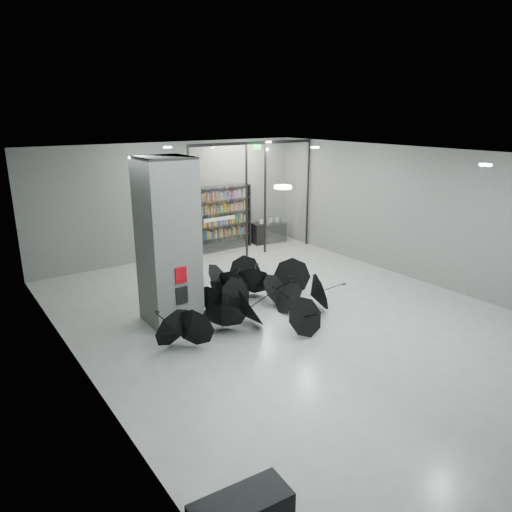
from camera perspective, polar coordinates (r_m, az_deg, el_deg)
room at (r=10.94m, az=5.83°, el=5.64°), size 14.00×14.02×4.01m
column at (r=11.47m, az=-10.50°, el=1.64°), size 1.20×1.20×4.00m
fire_cabinet at (r=11.12m, az=-8.98°, el=-2.28°), size 0.28×0.04×0.38m
info_panel at (r=11.29m, az=-8.86°, el=-4.68°), size 0.30×0.03×0.42m
exit_sign at (r=16.43m, az=0.12°, el=12.89°), size 0.30×0.06×0.15m
glass_partition at (r=16.78m, az=-0.30°, el=7.34°), size 5.06×0.08×4.00m
bookshelf at (r=17.75m, az=-3.88°, el=4.56°), size 2.16×0.45×2.38m
shop_counter at (r=18.82m, az=1.52°, el=2.85°), size 1.39×0.67×0.81m
umbrella_cluster at (r=12.22m, az=-1.21°, el=-5.49°), size 5.52×4.51×1.30m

